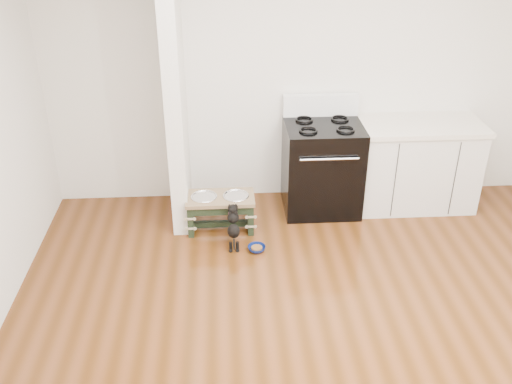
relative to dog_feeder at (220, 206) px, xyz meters
name	(u,v)px	position (x,y,z in m)	size (l,w,h in m)	color
ground	(333,357)	(0.79, -1.79, -0.26)	(5.00, 5.00, 0.00)	#48260C
room_shell	(351,153)	(0.79, -1.79, 1.36)	(5.00, 5.00, 5.00)	silver
partition_wall	(175,88)	(-0.38, 0.31, 1.09)	(0.15, 0.80, 2.70)	silver
oven_range	(322,166)	(1.04, 0.37, 0.22)	(0.76, 0.69, 1.14)	black
cabinet_run	(416,165)	(2.02, 0.39, 0.20)	(1.24, 0.64, 0.91)	silver
dog_feeder	(220,206)	(0.00, 0.00, 0.00)	(0.66, 0.35, 0.37)	black
puppy	(233,226)	(0.12, -0.30, -0.04)	(0.12, 0.34, 0.40)	black
floor_bowl	(257,248)	(0.33, -0.41, -0.23)	(0.20, 0.20, 0.05)	#0C1A56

